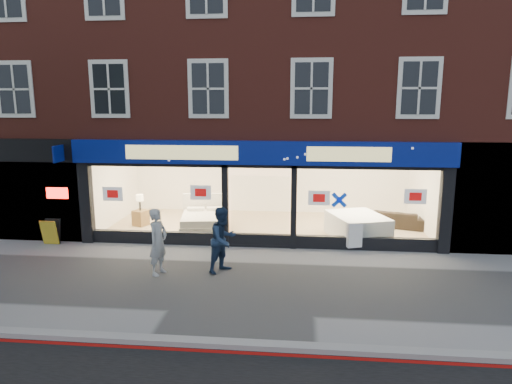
# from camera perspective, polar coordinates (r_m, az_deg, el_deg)

# --- Properties ---
(ground) EXTENTS (120.00, 120.00, 0.00)m
(ground) POSITION_cam_1_polar(r_m,az_deg,el_deg) (11.42, -1.00, -11.55)
(ground) COLOR gray
(ground) RESTS_ON ground
(kerb_line) EXTENTS (60.00, 0.10, 0.01)m
(kerb_line) POSITION_cam_1_polar(r_m,az_deg,el_deg) (8.67, -3.47, -19.36)
(kerb_line) COLOR #8C0A07
(kerb_line) RESTS_ON ground
(kerb_stone) EXTENTS (60.00, 0.25, 0.12)m
(kerb_stone) POSITION_cam_1_polar(r_m,az_deg,el_deg) (8.81, -3.26, -18.41)
(kerb_stone) COLOR gray
(kerb_stone) RESTS_ON ground
(showroom_floor) EXTENTS (11.00, 4.50, 0.10)m
(showroom_floor) POSITION_cam_1_polar(r_m,az_deg,el_deg) (16.36, 1.10, -4.32)
(showroom_floor) COLOR tan
(showroom_floor) RESTS_ON ground
(building) EXTENTS (19.00, 8.26, 10.30)m
(building) POSITION_cam_1_polar(r_m,az_deg,el_deg) (17.60, 1.58, 18.50)
(building) COLOR maroon
(building) RESTS_ON ground
(display_bed) EXTENTS (1.86, 2.16, 1.10)m
(display_bed) POSITION_cam_1_polar(r_m,az_deg,el_deg) (15.84, -6.42, -3.56)
(display_bed) COLOR silver
(display_bed) RESTS_ON showroom_floor
(bedside_table) EXTENTS (0.59, 0.59, 0.55)m
(bedside_table) POSITION_cam_1_polar(r_m,az_deg,el_deg) (16.76, -14.21, -3.14)
(bedside_table) COLOR brown
(bedside_table) RESTS_ON showroom_floor
(mattress_stack) EXTENTS (2.08, 2.32, 0.76)m
(mattress_stack) POSITION_cam_1_polar(r_m,az_deg,el_deg) (15.11, 12.56, -4.21)
(mattress_stack) COLOR white
(mattress_stack) RESTS_ON showroom_floor
(sofa) EXTENTS (2.11, 1.33, 0.58)m
(sofa) POSITION_cam_1_polar(r_m,az_deg,el_deg) (16.81, 17.03, -3.21)
(sofa) COLOR black
(sofa) RESTS_ON showroom_floor
(a_board) EXTENTS (0.52, 0.34, 0.80)m
(a_board) POSITION_cam_1_polar(r_m,az_deg,el_deg) (15.82, -24.25, -4.55)
(a_board) COLOR gold
(a_board) RESTS_ON ground
(pedestrian_grey) EXTENTS (0.59, 0.73, 1.75)m
(pedestrian_grey) POSITION_cam_1_polar(r_m,az_deg,el_deg) (12.11, -12.15, -6.08)
(pedestrian_grey) COLOR #A2A5A9
(pedestrian_grey) RESTS_ON ground
(pedestrian_blue) EXTENTS (1.03, 1.08, 1.75)m
(pedestrian_blue) POSITION_cam_1_polar(r_m,az_deg,el_deg) (12.04, -4.12, -5.95)
(pedestrian_blue) COLOR #1A2C49
(pedestrian_blue) RESTS_ON ground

